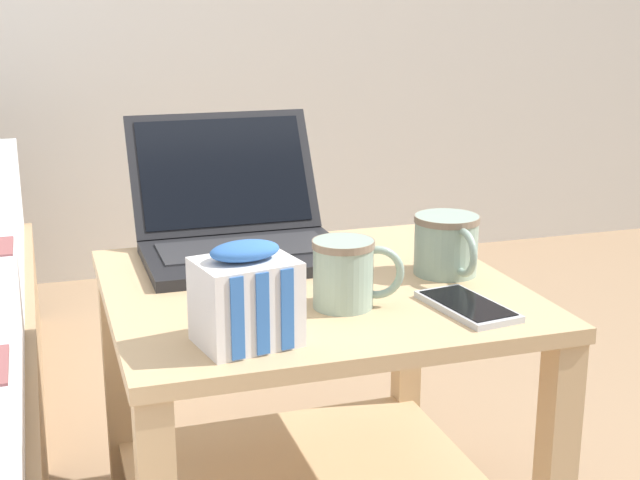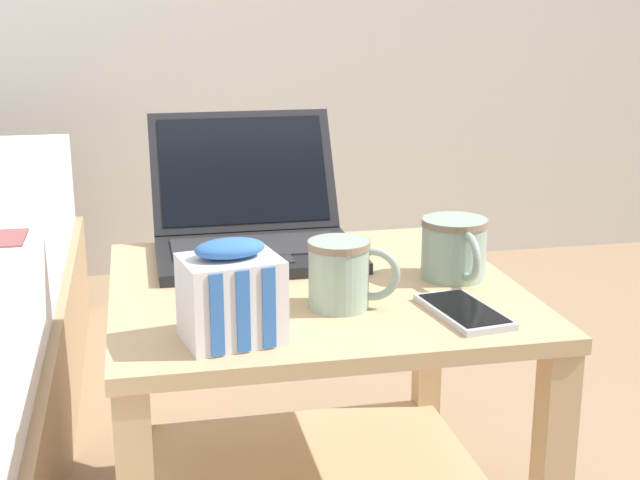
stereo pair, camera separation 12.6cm
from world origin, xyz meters
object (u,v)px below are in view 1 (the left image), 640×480
at_px(laptop, 239,227).
at_px(mug_front_left, 346,270).
at_px(mug_front_right, 447,242).
at_px(snack_bag, 246,298).
at_px(cell_phone, 467,306).

bearing_deg(laptop, mug_front_left, -75.28).
xyz_separation_m(laptop, mug_front_right, (0.28, -0.21, 0.01)).
relative_size(laptop, snack_bag, 2.57).
height_order(mug_front_left, mug_front_right, mug_front_left).
relative_size(laptop, mug_front_right, 2.44).
bearing_deg(laptop, cell_phone, -57.37).
xyz_separation_m(laptop, cell_phone, (0.23, -0.37, -0.04)).
xyz_separation_m(mug_front_left, snack_bag, (-0.16, -0.09, 0.01)).
xyz_separation_m(snack_bag, cell_phone, (0.32, 0.03, -0.05)).
bearing_deg(cell_phone, mug_front_left, 158.05).
bearing_deg(mug_front_right, mug_front_left, -154.63).
xyz_separation_m(mug_front_right, cell_phone, (-0.04, -0.16, -0.05)).
relative_size(mug_front_left, snack_bag, 0.94).
bearing_deg(mug_front_left, snack_bag, -151.20).
xyz_separation_m(mug_front_left, cell_phone, (0.15, -0.06, -0.05)).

